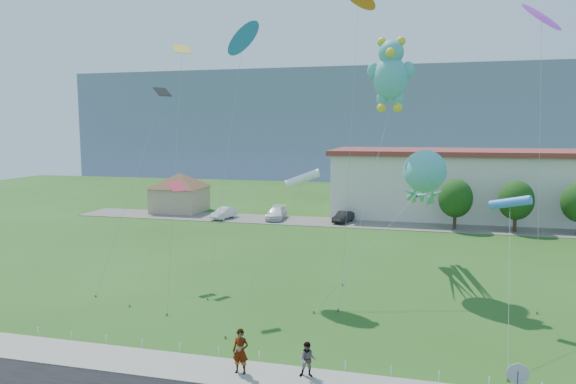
{
  "coord_description": "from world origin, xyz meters",
  "views": [
    {
      "loc": [
        5.77,
        -22.91,
        10.69
      ],
      "look_at": [
        -1.95,
        8.0,
        6.8
      ],
      "focal_mm": 32.0,
      "sensor_mm": 36.0,
      "label": 1
    }
  ],
  "objects_px": {
    "stop_sign": "(517,380)",
    "pedestrian_right": "(308,360)",
    "octopus_kite": "(424,181)",
    "teddy_bear_kite": "(391,73)",
    "pavilion": "(180,189)",
    "pedestrian_left": "(241,351)",
    "parked_car_white": "(276,213)",
    "parked_car_silver": "(224,213)",
    "parked_car_black": "(343,217)"
  },
  "relations": [
    {
      "from": "pedestrian_left",
      "to": "parked_car_silver",
      "type": "height_order",
      "value": "pedestrian_left"
    },
    {
      "from": "pedestrian_left",
      "to": "parked_car_black",
      "type": "height_order",
      "value": "pedestrian_left"
    },
    {
      "from": "stop_sign",
      "to": "parked_car_black",
      "type": "relative_size",
      "value": 0.65
    },
    {
      "from": "pedestrian_left",
      "to": "parked_car_silver",
      "type": "xyz_separation_m",
      "value": [
        -14.98,
        36.89,
        -0.36
      ]
    },
    {
      "from": "stop_sign",
      "to": "teddy_bear_kite",
      "type": "xyz_separation_m",
      "value": [
        -5.58,
        17.73,
        12.68
      ]
    },
    {
      "from": "parked_car_white",
      "to": "parked_car_silver",
      "type": "bearing_deg",
      "value": -173.71
    },
    {
      "from": "stop_sign",
      "to": "pedestrian_right",
      "type": "relative_size",
      "value": 1.62
    },
    {
      "from": "pedestrian_right",
      "to": "parked_car_silver",
      "type": "bearing_deg",
      "value": 108.39
    },
    {
      "from": "parked_car_black",
      "to": "teddy_bear_kite",
      "type": "height_order",
      "value": "teddy_bear_kite"
    },
    {
      "from": "pedestrian_left",
      "to": "octopus_kite",
      "type": "bearing_deg",
      "value": 66.47
    },
    {
      "from": "pedestrian_left",
      "to": "octopus_kite",
      "type": "height_order",
      "value": "octopus_kite"
    },
    {
      "from": "pavilion",
      "to": "teddy_bear_kite",
      "type": "bearing_deg",
      "value": -41.24
    },
    {
      "from": "stop_sign",
      "to": "pedestrian_right",
      "type": "distance_m",
      "value": 8.25
    },
    {
      "from": "parked_car_silver",
      "to": "teddy_bear_kite",
      "type": "xyz_separation_m",
      "value": [
        20.3,
        -20.65,
        13.82
      ]
    },
    {
      "from": "parked_car_white",
      "to": "octopus_kite",
      "type": "bearing_deg",
      "value": -56.74
    },
    {
      "from": "stop_sign",
      "to": "pedestrian_right",
      "type": "xyz_separation_m",
      "value": [
        -7.98,
        1.86,
        -1.0
      ]
    },
    {
      "from": "pedestrian_left",
      "to": "parked_car_silver",
      "type": "relative_size",
      "value": 0.49
    },
    {
      "from": "stop_sign",
      "to": "pedestrian_left",
      "type": "height_order",
      "value": "stop_sign"
    },
    {
      "from": "octopus_kite",
      "to": "teddy_bear_kite",
      "type": "height_order",
      "value": "teddy_bear_kite"
    },
    {
      "from": "pedestrian_right",
      "to": "octopus_kite",
      "type": "distance_m",
      "value": 17.95
    },
    {
      "from": "parked_car_white",
      "to": "octopus_kite",
      "type": "xyz_separation_m",
      "value": [
        16.57,
        -21.57,
        6.33
      ]
    },
    {
      "from": "pavilion",
      "to": "pedestrian_left",
      "type": "relative_size",
      "value": 4.65
    },
    {
      "from": "stop_sign",
      "to": "parked_car_black",
      "type": "distance_m",
      "value": 40.98
    },
    {
      "from": "octopus_kite",
      "to": "pavilion",
      "type": "bearing_deg",
      "value": 141.41
    },
    {
      "from": "pavilion",
      "to": "parked_car_white",
      "type": "height_order",
      "value": "pavilion"
    },
    {
      "from": "parked_car_white",
      "to": "parked_car_black",
      "type": "relative_size",
      "value": 1.29
    },
    {
      "from": "parked_car_white",
      "to": "teddy_bear_kite",
      "type": "relative_size",
      "value": 0.29
    },
    {
      "from": "stop_sign",
      "to": "parked_car_black",
      "type": "height_order",
      "value": "stop_sign"
    },
    {
      "from": "parked_car_silver",
      "to": "parked_car_white",
      "type": "bearing_deg",
      "value": 23.39
    },
    {
      "from": "stop_sign",
      "to": "parked_car_white",
      "type": "bearing_deg",
      "value": 116.48
    },
    {
      "from": "octopus_kite",
      "to": "pedestrian_right",
      "type": "bearing_deg",
      "value": -106.79
    },
    {
      "from": "teddy_bear_kite",
      "to": "pedestrian_left",
      "type": "bearing_deg",
      "value": -108.13
    },
    {
      "from": "parked_car_white",
      "to": "stop_sign",
      "type": "bearing_deg",
      "value": -67.8
    },
    {
      "from": "pedestrian_right",
      "to": "pavilion",
      "type": "bearing_deg",
      "value": 114.58
    },
    {
      "from": "pavilion",
      "to": "stop_sign",
      "type": "height_order",
      "value": "pavilion"
    },
    {
      "from": "pedestrian_right",
      "to": "parked_car_black",
      "type": "bearing_deg",
      "value": 87.85
    },
    {
      "from": "octopus_kite",
      "to": "teddy_bear_kite",
      "type": "xyz_separation_m",
      "value": [
        -2.47,
        -0.23,
        7.44
      ]
    },
    {
      "from": "parked_car_black",
      "to": "pedestrian_right",
      "type": "bearing_deg",
      "value": -70.74
    },
    {
      "from": "parked_car_silver",
      "to": "parked_car_white",
      "type": "height_order",
      "value": "parked_car_white"
    },
    {
      "from": "stop_sign",
      "to": "pedestrian_left",
      "type": "xyz_separation_m",
      "value": [
        -10.9,
        1.49,
        -0.78
      ]
    },
    {
      "from": "parked_car_white",
      "to": "pedestrian_left",
      "type": "bearing_deg",
      "value": -81.27
    },
    {
      "from": "pavilion",
      "to": "pedestrian_right",
      "type": "bearing_deg",
      "value": -57.69
    },
    {
      "from": "pavilion",
      "to": "octopus_kite",
      "type": "height_order",
      "value": "octopus_kite"
    },
    {
      "from": "stop_sign",
      "to": "parked_car_white",
      "type": "relative_size",
      "value": 0.51
    },
    {
      "from": "parked_car_silver",
      "to": "stop_sign",
      "type": "bearing_deg",
      "value": -43.18
    },
    {
      "from": "pedestrian_left",
      "to": "pedestrian_right",
      "type": "relative_size",
      "value": 1.28
    },
    {
      "from": "stop_sign",
      "to": "octopus_kite",
      "type": "relative_size",
      "value": 0.18
    },
    {
      "from": "teddy_bear_kite",
      "to": "pedestrian_right",
      "type": "bearing_deg",
      "value": -98.59
    },
    {
      "from": "pavilion",
      "to": "pedestrian_left",
      "type": "distance_m",
      "value": 46.61
    },
    {
      "from": "parked_car_silver",
      "to": "teddy_bear_kite",
      "type": "relative_size",
      "value": 0.24
    }
  ]
}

